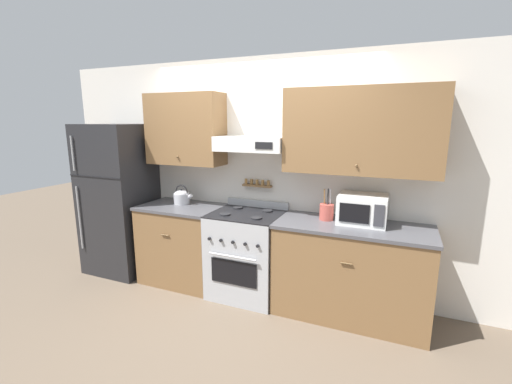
{
  "coord_description": "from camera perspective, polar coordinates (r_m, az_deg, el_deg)",
  "views": [
    {
      "loc": [
        1.46,
        -2.86,
        1.88
      ],
      "look_at": [
        0.13,
        0.27,
        1.17
      ],
      "focal_mm": 24.0,
      "sensor_mm": 36.0,
      "label": 1
    }
  ],
  "objects": [
    {
      "name": "counter_right",
      "position": [
        3.51,
        15.46,
        -12.51
      ],
      "size": [
        1.44,
        0.65,
        0.92
      ],
      "color": "brown",
      "rests_on": "ground_plane"
    },
    {
      "name": "counter_left",
      "position": [
        4.18,
        -12.07,
        -8.34
      ],
      "size": [
        0.93,
        0.65,
        0.92
      ],
      "color": "brown",
      "rests_on": "ground_plane"
    },
    {
      "name": "utensil_crock",
      "position": [
        3.44,
        11.68,
        -3.2
      ],
      "size": [
        0.14,
        0.14,
        0.31
      ],
      "color": "#B24C42",
      "rests_on": "counter_right"
    },
    {
      "name": "microwave",
      "position": [
        3.4,
        17.34,
        -2.75
      ],
      "size": [
        0.44,
        0.37,
        0.27
      ],
      "color": "white",
      "rests_on": "counter_right"
    },
    {
      "name": "wall_back",
      "position": [
        3.73,
        1.92,
        5.41
      ],
      "size": [
        5.2,
        0.46,
        2.55
      ],
      "color": "silver",
      "rests_on": "ground_plane"
    },
    {
      "name": "stove_range",
      "position": [
        3.77,
        -1.54,
        -10.28
      ],
      "size": [
        0.74,
        0.67,
        1.0
      ],
      "color": "#ADAFB5",
      "rests_on": "ground_plane"
    },
    {
      "name": "tea_kettle",
      "position": [
        4.11,
        -12.24,
        -0.76
      ],
      "size": [
        0.24,
        0.19,
        0.23
      ],
      "color": "#B7B7BC",
      "rests_on": "counter_left"
    },
    {
      "name": "ground_plane",
      "position": [
        3.72,
        -3.64,
        -18.59
      ],
      "size": [
        16.0,
        16.0,
        0.0
      ],
      "primitive_type": "plane",
      "color": "brown"
    },
    {
      "name": "refrigerator",
      "position": [
        4.6,
        -21.89,
        -1.1
      ],
      "size": [
        0.77,
        0.69,
        1.84
      ],
      "color": "#232326",
      "rests_on": "ground_plane"
    }
  ]
}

